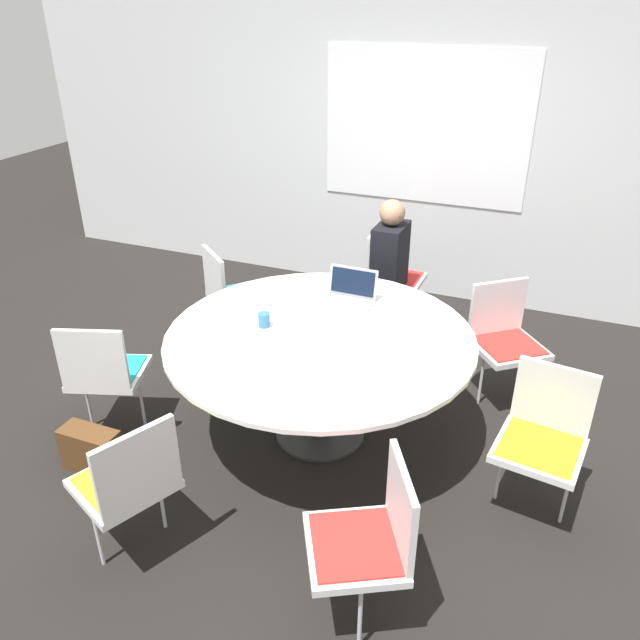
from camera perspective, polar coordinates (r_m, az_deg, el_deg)
The scene contains 14 objects.
ground_plane at distance 4.19m, azimuth -0.00°, elevation -10.31°, with size 16.00×16.00×0.00m, color black.
wall_back at distance 5.77m, azimuth 9.49°, elevation 15.10°, with size 8.00×0.07×2.70m.
conference_table at distance 3.82m, azimuth -0.00°, elevation -2.58°, with size 1.88×1.88×0.75m.
chair_0 at distance 5.31m, azimuth 6.35°, elevation 4.45°, with size 0.43×0.45×0.84m.
chair_1 at distance 4.97m, azimuth -8.14°, elevation 2.65°, with size 0.61×0.60×0.84m.
chair_2 at distance 4.14m, azimuth -19.16°, elevation -4.25°, with size 0.55×0.54×0.84m.
chair_3 at distance 3.25m, azimuth -17.09°, elevation -13.70°, with size 0.56×0.57×0.84m.
chair_4 at distance 2.87m, azimuth 4.63°, elevation -18.95°, with size 0.58×0.59×0.84m.
chair_5 at distance 3.60m, azimuth 19.79°, elevation -9.64°, with size 0.50×0.48×0.84m.
chair_6 at distance 4.48m, azimuth 16.53°, elevation -1.24°, with size 0.61×0.60×0.84m.
person_0 at distance 5.00m, azimuth 6.55°, elevation 5.37°, with size 0.26×0.36×1.19m.
laptop at distance 4.17m, azimuth 2.76°, elevation 2.47°, with size 0.34×0.24×0.21m.
coffee_cup at distance 3.86m, azimuth -5.14°, elevation 0.02°, with size 0.07×0.07×0.09m.
handbag at distance 4.08m, azimuth -20.17°, elevation -11.09°, with size 0.36×0.16×0.28m.
Camera 1 is at (1.24, -3.05, 2.59)m, focal length 35.00 mm.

